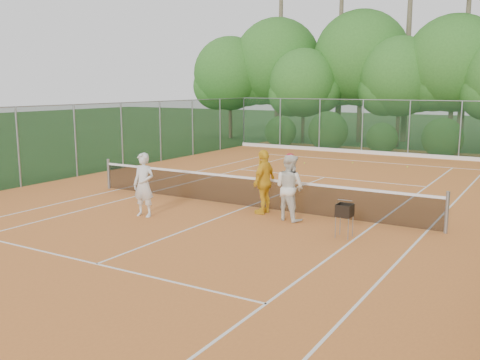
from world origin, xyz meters
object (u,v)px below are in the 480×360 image
object	(u,v)px
player_white	(144,185)
ball_hopper	(345,211)
player_yellow	(264,182)
player_center_grp	(289,187)

from	to	relation	value
player_white	ball_hopper	bearing A→B (deg)	4.22
player_white	player_yellow	xyz separation A→B (m)	(2.81, 2.12, 0.03)
player_yellow	ball_hopper	xyz separation A→B (m)	(2.95, -1.23, -0.28)
player_yellow	ball_hopper	distance (m)	3.21
ball_hopper	player_center_grp	bearing A→B (deg)	135.62
player_center_grp	ball_hopper	world-z (taller)	player_center_grp
player_white	player_center_grp	xyz separation A→B (m)	(3.81, 1.78, 0.01)
player_center_grp	player_yellow	distance (m)	1.06
player_yellow	ball_hopper	bearing A→B (deg)	67.94
player_yellow	ball_hopper	world-z (taller)	player_yellow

